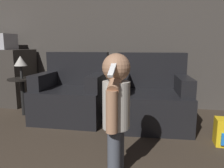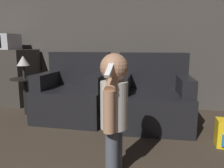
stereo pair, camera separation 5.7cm
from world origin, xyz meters
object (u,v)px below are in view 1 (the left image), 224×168
at_px(armchair_left, 72,95).
at_px(lamp, 21,61).
at_px(person_toddler, 116,105).
at_px(armchair_right, 152,100).

bearing_deg(armchair_left, lamp, -179.05).
xyz_separation_m(armchair_left, lamp, (-0.74, -0.05, 0.46)).
height_order(armchair_left, lamp, armchair_left).
height_order(armchair_left, person_toddler, person_toddler).
xyz_separation_m(armchair_right, person_toddler, (-0.21, -1.20, 0.24)).
distance_m(armchair_left, lamp, 0.88).
height_order(armchair_left, armchair_right, same).
distance_m(armchair_right, person_toddler, 1.24).
height_order(person_toddler, lamp, person_toddler).
relative_size(armchair_right, person_toddler, 1.03).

